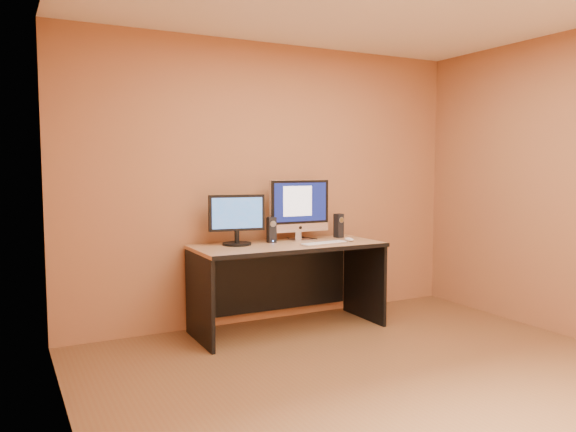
% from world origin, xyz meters
% --- Properties ---
extents(floor, '(4.00, 4.00, 0.00)m').
position_xyz_m(floor, '(0.00, 0.00, 0.00)').
color(floor, brown).
rests_on(floor, ground).
extents(walls, '(4.00, 4.00, 2.60)m').
position_xyz_m(walls, '(0.00, 0.00, 1.30)').
color(walls, '#915A3A').
rests_on(walls, ground).
extents(desk, '(1.68, 0.74, 0.77)m').
position_xyz_m(desk, '(-0.05, 1.59, 0.39)').
color(desk, '#A97B54').
rests_on(desk, ground).
extents(imac, '(0.60, 0.24, 0.58)m').
position_xyz_m(imac, '(0.17, 1.75, 1.06)').
color(imac, silver).
rests_on(imac, desk).
extents(second_monitor, '(0.53, 0.32, 0.44)m').
position_xyz_m(second_monitor, '(-0.47, 1.74, 0.99)').
color(second_monitor, black).
rests_on(second_monitor, desk).
extents(speaker_left, '(0.08, 0.08, 0.23)m').
position_xyz_m(speaker_left, '(-0.13, 1.74, 0.89)').
color(speaker_left, black).
rests_on(speaker_left, desk).
extents(speaker_right, '(0.08, 0.08, 0.23)m').
position_xyz_m(speaker_right, '(0.60, 1.76, 0.89)').
color(speaker_right, black).
rests_on(speaker_right, desk).
extents(keyboard, '(0.46, 0.18, 0.02)m').
position_xyz_m(keyboard, '(0.23, 1.42, 0.78)').
color(keyboard, silver).
rests_on(keyboard, desk).
extents(mouse, '(0.08, 0.12, 0.04)m').
position_xyz_m(mouse, '(0.53, 1.48, 0.79)').
color(mouse, silver).
rests_on(mouse, desk).
extents(cable_a, '(0.08, 0.22, 0.01)m').
position_xyz_m(cable_a, '(0.30, 1.85, 0.78)').
color(cable_a, black).
rests_on(cable_a, desk).
extents(cable_b, '(0.06, 0.18, 0.01)m').
position_xyz_m(cable_b, '(0.11, 1.86, 0.78)').
color(cable_b, black).
rests_on(cable_b, desk).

